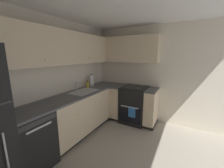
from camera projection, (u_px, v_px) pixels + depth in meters
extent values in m
cube|color=beige|center=(48.00, 82.00, 2.63)|extent=(3.77, 0.05, 2.40)
cube|color=beige|center=(158.00, 75.00, 3.45)|extent=(0.05, 3.39, 2.40)
cylinder|color=silver|center=(8.00, 163.00, 1.41)|extent=(0.02, 0.02, 0.68)
cube|color=black|center=(28.00, 142.00, 2.07)|extent=(0.60, 0.60, 0.87)
cube|color=#333333|center=(38.00, 122.00, 1.85)|extent=(0.55, 0.01, 0.07)
cube|color=silver|center=(40.00, 127.00, 1.85)|extent=(0.36, 0.02, 0.02)
cube|color=beige|center=(79.00, 112.00, 3.00)|extent=(1.59, 0.60, 0.78)
cube|color=black|center=(79.00, 130.00, 3.11)|extent=(1.59, 0.54, 0.09)
sphere|color=tan|center=(78.00, 115.00, 2.53)|extent=(0.02, 0.02, 0.02)
sphere|color=tan|center=(100.00, 103.00, 3.13)|extent=(0.02, 0.02, 0.02)
cube|color=#4C4C51|center=(78.00, 94.00, 2.92)|extent=(2.80, 0.60, 0.03)
cube|color=beige|center=(118.00, 101.00, 3.75)|extent=(0.60, 0.24, 0.78)
cube|color=black|center=(119.00, 116.00, 3.86)|extent=(0.54, 0.24, 0.09)
cube|color=beige|center=(151.00, 107.00, 3.34)|extent=(0.60, 0.23, 0.78)
cube|color=black|center=(151.00, 123.00, 3.45)|extent=(0.54, 0.23, 0.09)
sphere|color=tan|center=(148.00, 105.00, 3.04)|extent=(0.02, 0.02, 0.02)
cube|color=#4C4C51|center=(119.00, 86.00, 3.66)|extent=(0.60, 0.24, 0.03)
cube|color=#4C4C51|center=(152.00, 90.00, 3.25)|extent=(0.60, 0.23, 0.03)
cube|color=black|center=(134.00, 104.00, 3.56)|extent=(0.64, 0.62, 0.91)
cube|color=black|center=(129.00, 115.00, 3.32)|extent=(0.02, 0.55, 0.38)
cube|color=silver|center=(129.00, 107.00, 3.26)|extent=(0.02, 0.43, 0.02)
cube|color=black|center=(135.00, 87.00, 3.47)|extent=(0.59, 0.60, 0.01)
cube|color=black|center=(139.00, 82.00, 3.72)|extent=(0.03, 0.60, 0.15)
cylinder|color=#4C4C4C|center=(138.00, 88.00, 3.28)|extent=(0.11, 0.11, 0.01)
cylinder|color=#4C4C4C|center=(128.00, 87.00, 3.41)|extent=(0.11, 0.11, 0.01)
cylinder|color=#4C4C4C|center=(142.00, 86.00, 3.52)|extent=(0.11, 0.11, 0.01)
cylinder|color=#4C4C4C|center=(132.00, 85.00, 3.65)|extent=(0.11, 0.11, 0.01)
cube|color=#2D6BB2|center=(132.00, 112.00, 3.25)|extent=(0.02, 0.17, 0.26)
cube|color=beige|center=(64.00, 48.00, 2.65)|extent=(2.48, 0.32, 0.63)
sphere|color=tan|center=(45.00, 60.00, 2.15)|extent=(0.02, 0.02, 0.02)
sphere|color=tan|center=(89.00, 58.00, 3.08)|extent=(0.02, 0.02, 0.02)
cube|color=beige|center=(125.00, 50.00, 3.54)|extent=(0.32, 1.67, 0.63)
cube|color=#B7B7BC|center=(84.00, 91.00, 3.05)|extent=(0.62, 0.40, 0.01)
cube|color=gray|center=(84.00, 94.00, 3.06)|extent=(0.57, 0.36, 0.09)
cube|color=#99999E|center=(84.00, 93.00, 3.05)|extent=(0.02, 0.35, 0.06)
cylinder|color=silver|center=(76.00, 86.00, 3.14)|extent=(0.02, 0.02, 0.18)
cylinder|color=silver|center=(78.00, 83.00, 3.08)|extent=(0.02, 0.15, 0.02)
cylinder|color=silver|center=(78.00, 89.00, 3.19)|extent=(0.02, 0.02, 0.06)
cylinder|color=gold|center=(88.00, 84.00, 3.47)|extent=(0.07, 0.07, 0.14)
cylinder|color=#262626|center=(87.00, 81.00, 3.45)|extent=(0.03, 0.03, 0.03)
cylinder|color=white|center=(92.00, 81.00, 3.57)|extent=(0.11, 0.11, 0.27)
cylinder|color=#3F3F3F|center=(92.00, 80.00, 3.56)|extent=(0.02, 0.02, 0.33)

